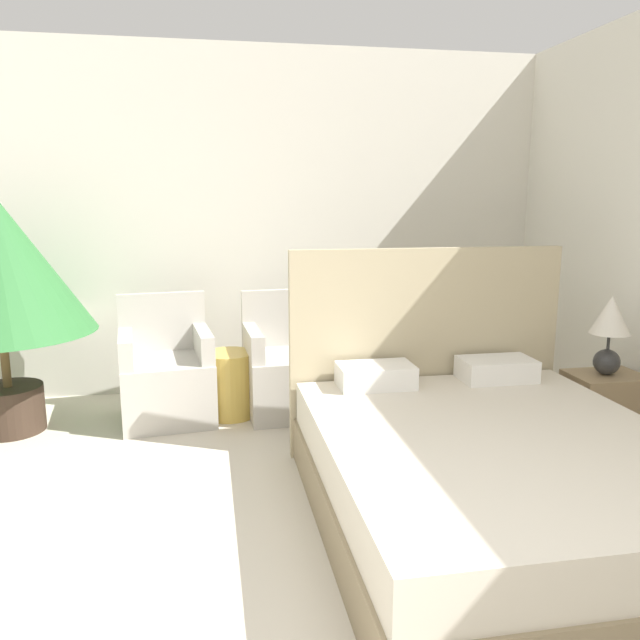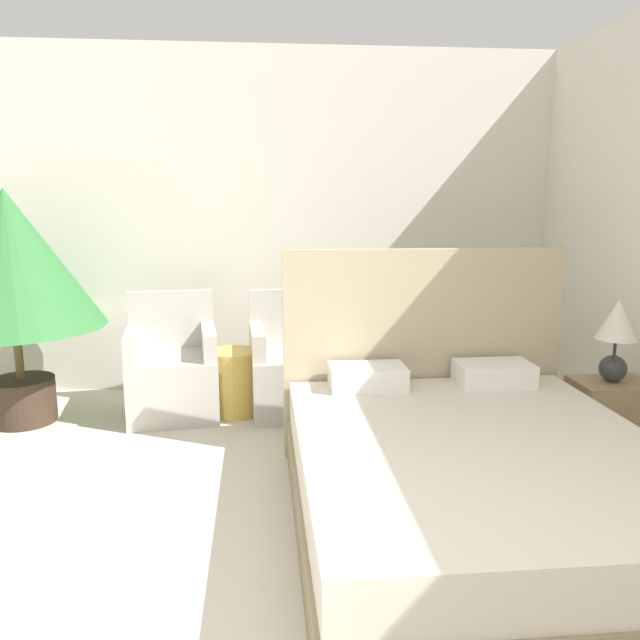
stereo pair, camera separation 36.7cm
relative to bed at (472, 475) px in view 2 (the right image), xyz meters
name	(u,v)px [view 2 (the right image)]	position (x,y,z in m)	size (l,w,h in m)	color
wall_back	(260,223)	(-1.04, 2.61, 1.16)	(10.00, 0.06, 2.90)	silver
bed	(472,475)	(0.00, 0.00, 0.00)	(1.82, 2.20, 1.35)	#8C7A5B
armchair_near_window_left	(173,377)	(-1.74, 1.88, 0.01)	(0.74, 0.74, 0.93)	#B7B2A8
armchair_near_window_right	(294,373)	(-0.80, 1.88, 0.01)	(0.70, 0.70, 0.93)	#B7B2A8
potted_palm	(10,265)	(-2.84, 1.82, 0.90)	(1.29, 1.29, 1.74)	#38281E
nightstand	(610,418)	(1.21, 0.82, -0.04)	(0.48, 0.37, 0.50)	#937A56
table_lamp	(617,331)	(1.20, 0.82, 0.55)	(0.26, 0.26, 0.53)	#333333
side_table	(234,382)	(-1.26, 1.87, -0.04)	(0.39, 0.39, 0.50)	gold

